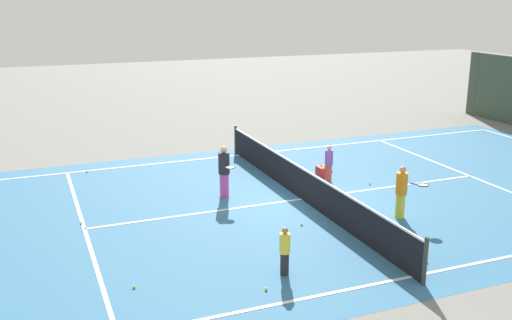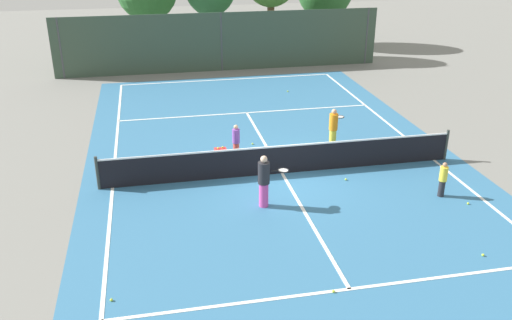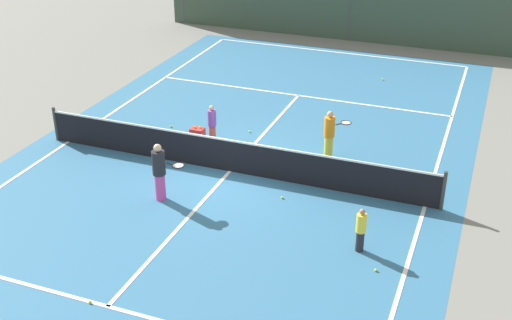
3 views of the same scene
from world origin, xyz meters
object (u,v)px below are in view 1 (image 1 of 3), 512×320
object	(u,v)px
player_0	(402,191)
tennis_ball_2	(332,172)
tennis_ball_10	(134,287)
tennis_ball_9	(266,289)
tennis_ball_8	(318,165)
player_1	(285,251)
player_2	(329,163)
ball_crate	(322,172)
tennis_ball_7	(81,223)
player_4	(224,171)
tennis_ball_4	(370,184)
tennis_ball_0	(87,172)
tennis_ball_1	(302,224)
tennis_ball_5	(427,262)

from	to	relation	value
player_0	tennis_ball_2	world-z (taller)	player_0
tennis_ball_2	tennis_ball_10	distance (m)	9.94
tennis_ball_9	tennis_ball_8	bearing A→B (deg)	145.81
player_0	player_1	size ratio (longest dim) A/B	1.33
player_2	tennis_ball_8	bearing A→B (deg)	162.51
ball_crate	tennis_ball_2	xyz separation A→B (m)	(-0.32, 0.55, -0.15)
player_0	player_2	xyz separation A→B (m)	(-3.67, -0.27, -0.14)
tennis_ball_7	player_4	bearing A→B (deg)	98.78
tennis_ball_4	tennis_ball_9	bearing A→B (deg)	-47.90
player_1	tennis_ball_4	size ratio (longest dim) A/B	16.95
tennis_ball_7	tennis_ball_0	bearing A→B (deg)	172.10
player_2	tennis_ball_1	size ratio (longest dim) A/B	18.72
player_2	tennis_ball_1	bearing A→B (deg)	-38.64
tennis_ball_0	tennis_ball_7	bearing A→B (deg)	-7.90
tennis_ball_5	tennis_ball_7	distance (m)	9.01
tennis_ball_9	tennis_ball_4	bearing A→B (deg)	132.10
tennis_ball_7	tennis_ball_9	xyz separation A→B (m)	(5.28, 3.21, 0.00)
tennis_ball_0	tennis_ball_2	world-z (taller)	same
tennis_ball_9	tennis_ball_0	bearing A→B (deg)	-166.06
player_1	tennis_ball_7	xyz separation A→B (m)	(-4.76, -3.88, -0.54)
tennis_ball_2	tennis_ball_10	world-z (taller)	same
ball_crate	tennis_ball_4	distance (m)	1.71
player_0	tennis_ball_7	size ratio (longest dim) A/B	22.59
tennis_ball_1	tennis_ball_7	bearing A→B (deg)	-112.69
tennis_ball_1	player_1	bearing A→B (deg)	-33.46
player_4	tennis_ball_1	xyz separation A→B (m)	(2.97, 1.18, -0.80)
tennis_ball_1	tennis_ball_4	world-z (taller)	same
player_0	tennis_ball_4	bearing A→B (deg)	163.84
tennis_ball_0	tennis_ball_2	xyz separation A→B (m)	(3.17, 7.97, 0.00)
tennis_ball_2	player_4	bearing A→B (deg)	-76.02
player_2	tennis_ball_10	distance (m)	8.95
player_1	tennis_ball_10	bearing A→B (deg)	-100.52
player_1	tennis_ball_1	size ratio (longest dim) A/B	16.95
tennis_ball_10	tennis_ball_5	bearing A→B (deg)	78.82
player_1	ball_crate	bearing A→B (deg)	145.64
tennis_ball_8	tennis_ball_4	bearing A→B (deg)	12.11
tennis_ball_4	tennis_ball_9	distance (m)	7.99
player_0	tennis_ball_2	size ratio (longest dim) A/B	22.59
tennis_ball_10	tennis_ball_9	bearing A→B (deg)	66.22
tennis_ball_1	tennis_ball_9	distance (m)	3.76
ball_crate	tennis_ball_0	size ratio (longest dim) A/B	6.45
player_1	tennis_ball_0	bearing A→B (deg)	-161.71
tennis_ball_4	tennis_ball_10	size ratio (longest dim) A/B	1.00
player_1	tennis_ball_0	size ratio (longest dim) A/B	16.95
player_0	tennis_ball_10	bearing A→B (deg)	-79.90
tennis_ball_1	tennis_ball_2	distance (m)	5.13
tennis_ball_2	tennis_ball_0	bearing A→B (deg)	-111.67
player_0	tennis_ball_5	world-z (taller)	player_0
player_4	tennis_ball_8	distance (m)	4.76
player_0	tennis_ball_1	bearing A→B (deg)	-99.97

